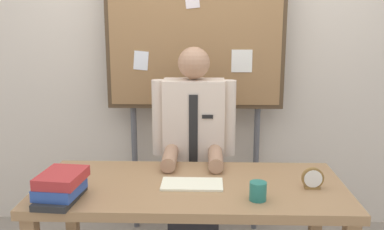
{
  "coord_description": "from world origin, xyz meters",
  "views": [
    {
      "loc": [
        0.07,
        -2.2,
        1.62
      ],
      "look_at": [
        0.0,
        0.17,
        1.09
      ],
      "focal_mm": 39.99,
      "sensor_mm": 36.0,
      "label": 1
    }
  ],
  "objects": [
    {
      "name": "back_wall",
      "position": [
        0.0,
        1.11,
        1.35
      ],
      "size": [
        6.4,
        0.08,
        2.7
      ],
      "primitive_type": "cube",
      "color": "beige",
      "rests_on": "ground_plane"
    },
    {
      "name": "desk",
      "position": [
        0.0,
        0.0,
        0.65
      ],
      "size": [
        1.67,
        0.75,
        0.74
      ],
      "color": "#9E754C",
      "rests_on": "ground_plane"
    },
    {
      "name": "person",
      "position": [
        0.0,
        0.54,
        0.68
      ],
      "size": [
        0.55,
        0.56,
        1.45
      ],
      "color": "#2D2D33",
      "rests_on": "ground_plane"
    },
    {
      "name": "bulletin_board",
      "position": [
        0.0,
        0.91,
        1.53
      ],
      "size": [
        1.29,
        0.09,
        2.14
      ],
      "color": "#4C3823",
      "rests_on": "ground_plane"
    },
    {
      "name": "book_stack",
      "position": [
        -0.64,
        -0.23,
        0.81
      ],
      "size": [
        0.23,
        0.31,
        0.14
      ],
      "color": "#262626",
      "rests_on": "desk"
    },
    {
      "name": "open_notebook",
      "position": [
        0.01,
        -0.02,
        0.75
      ],
      "size": [
        0.33,
        0.18,
        0.01
      ],
      "primitive_type": "cube",
      "rotation": [
        0.0,
        0.0,
        -0.01
      ],
      "color": "#F4EFCC",
      "rests_on": "desk"
    },
    {
      "name": "desk_clock",
      "position": [
        0.65,
        -0.05,
        0.8
      ],
      "size": [
        0.12,
        0.04,
        0.12
      ],
      "color": "olive",
      "rests_on": "desk"
    },
    {
      "name": "coffee_mug",
      "position": [
        0.34,
        -0.2,
        0.79
      ],
      "size": [
        0.09,
        0.09,
        0.09
      ],
      "primitive_type": "cylinder",
      "color": "#267266",
      "rests_on": "desk"
    }
  ]
}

